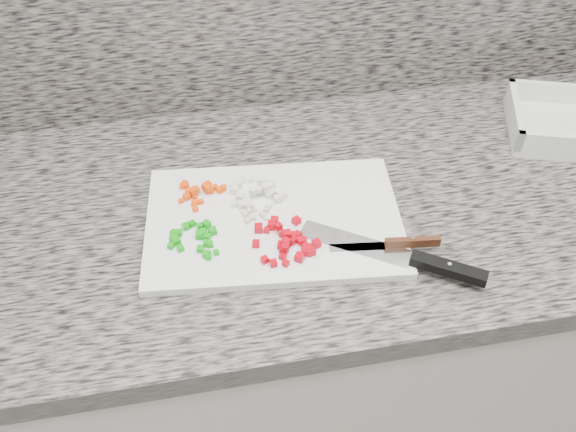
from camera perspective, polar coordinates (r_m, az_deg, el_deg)
name	(u,v)px	position (r m, az deg, el deg)	size (l,w,h in m)	color
cabinet	(321,350)	(1.47, 2.94, -11.80)	(3.92, 0.62, 0.86)	silver
countertop	(330,203)	(1.13, 3.75, 1.15)	(3.96, 0.64, 0.04)	slate
cutting_board	(274,221)	(1.06, -1.27, -0.45)	(0.42, 0.28, 0.01)	white
carrot_pile	(199,191)	(1.10, -7.96, 2.18)	(0.08, 0.08, 0.02)	#F84605
onion_pile	(256,191)	(1.09, -2.85, 2.24)	(0.10, 0.09, 0.02)	silver
green_pepper_pile	(195,237)	(1.02, -8.27, -1.85)	(0.08, 0.09, 0.01)	#0F990D
red_pepper_pile	(289,241)	(1.00, 0.05, -2.26)	(0.11, 0.11, 0.02)	#BE0210
garlic_pile	(253,213)	(1.06, -3.12, 0.23)	(0.05, 0.04, 0.01)	beige
chef_knife	(415,260)	(1.00, 11.26, -3.83)	(0.26, 0.19, 0.02)	white
paring_knife	(398,244)	(1.02, 9.79, -2.43)	(0.17, 0.04, 0.02)	white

